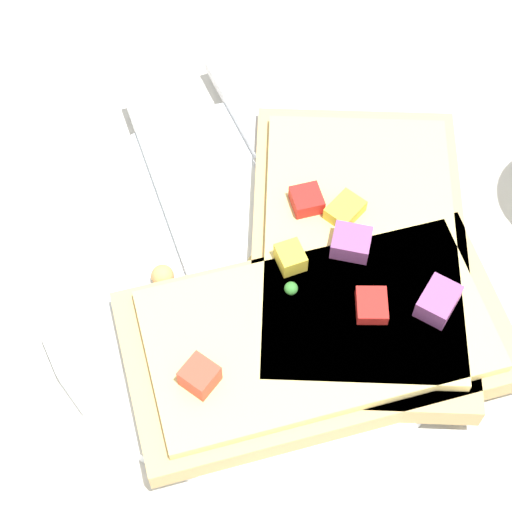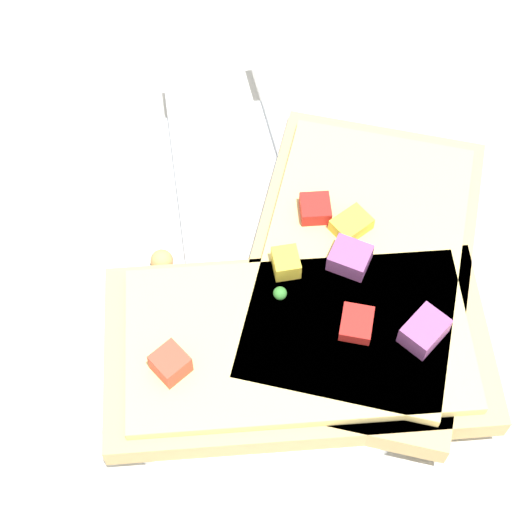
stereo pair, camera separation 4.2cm
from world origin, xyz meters
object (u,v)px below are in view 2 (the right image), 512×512
(pizza_slice_corner, at_px, (359,265))
(pizza_slice_main, at_px, (300,346))
(plate, at_px, (256,272))
(knife, at_px, (298,170))
(fork, at_px, (196,245))

(pizza_slice_corner, bearing_deg, pizza_slice_main, 158.59)
(pizza_slice_main, bearing_deg, plate, -71.46)
(knife, xyz_separation_m, pizza_slice_corner, (-0.00, 0.07, 0.01))
(knife, bearing_deg, fork, -60.28)
(fork, bearing_deg, pizza_slice_corner, 70.24)
(plate, xyz_separation_m, pizza_slice_corner, (-0.05, 0.02, 0.02))
(pizza_slice_corner, bearing_deg, plate, 97.12)
(plate, bearing_deg, knife, -132.20)
(knife, distance_m, pizza_slice_main, 0.11)
(plate, relative_size, knife, 1.08)
(plate, bearing_deg, pizza_slice_main, 91.56)
(pizza_slice_corner, bearing_deg, fork, 91.71)
(fork, distance_m, knife, 0.07)
(plate, height_order, pizza_slice_corner, pizza_slice_corner)
(plate, xyz_separation_m, fork, (0.02, -0.02, 0.01))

